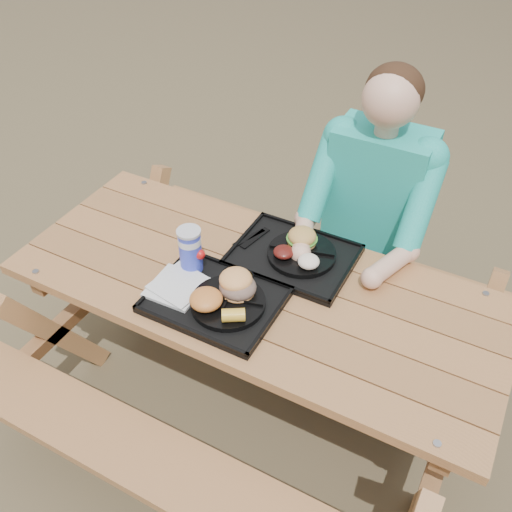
% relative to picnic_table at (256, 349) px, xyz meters
% --- Properties ---
extents(ground, '(60.00, 60.00, 0.00)m').
position_rel_picnic_table_xyz_m(ground, '(0.00, 0.00, -0.38)').
color(ground, '#999999').
rests_on(ground, ground).
extents(picnic_table, '(1.80, 1.49, 0.75)m').
position_rel_picnic_table_xyz_m(picnic_table, '(0.00, 0.00, 0.00)').
color(picnic_table, '#999999').
rests_on(picnic_table, ground).
extents(tray_near, '(0.45, 0.35, 0.02)m').
position_rel_picnic_table_xyz_m(tray_near, '(-0.08, -0.15, 0.39)').
color(tray_near, black).
rests_on(tray_near, picnic_table).
extents(tray_far, '(0.45, 0.35, 0.02)m').
position_rel_picnic_table_xyz_m(tray_far, '(0.06, 0.18, 0.39)').
color(tray_far, black).
rests_on(tray_far, picnic_table).
extents(plate_near, '(0.26, 0.26, 0.02)m').
position_rel_picnic_table_xyz_m(plate_near, '(-0.02, -0.16, 0.41)').
color(plate_near, black).
rests_on(plate_near, tray_near).
extents(plate_far, '(0.26, 0.26, 0.02)m').
position_rel_picnic_table_xyz_m(plate_far, '(0.09, 0.19, 0.41)').
color(plate_far, black).
rests_on(plate_far, tray_far).
extents(napkin_stack, '(0.19, 0.19, 0.02)m').
position_rel_picnic_table_xyz_m(napkin_stack, '(-0.23, -0.18, 0.41)').
color(napkin_stack, silver).
rests_on(napkin_stack, tray_near).
extents(soda_cup, '(0.08, 0.08, 0.17)m').
position_rel_picnic_table_xyz_m(soda_cup, '(-0.24, -0.06, 0.48)').
color(soda_cup, '#1B2CCD').
rests_on(soda_cup, tray_near).
extents(condiment_bbq, '(0.05, 0.05, 0.03)m').
position_rel_picnic_table_xyz_m(condiment_bbq, '(-0.09, -0.04, 0.41)').
color(condiment_bbq, black).
rests_on(condiment_bbq, tray_near).
extents(condiment_mustard, '(0.05, 0.05, 0.03)m').
position_rel_picnic_table_xyz_m(condiment_mustard, '(-0.02, -0.02, 0.41)').
color(condiment_mustard, yellow).
rests_on(condiment_mustard, tray_near).
extents(sandwich, '(0.12, 0.12, 0.13)m').
position_rel_picnic_table_xyz_m(sandwich, '(-0.01, -0.11, 0.48)').
color(sandwich, '#F8A357').
rests_on(sandwich, plate_near).
extents(mac_cheese, '(0.11, 0.11, 0.06)m').
position_rel_picnic_table_xyz_m(mac_cheese, '(-0.08, -0.21, 0.44)').
color(mac_cheese, orange).
rests_on(mac_cheese, plate_near).
extents(corn_cob, '(0.11, 0.11, 0.05)m').
position_rel_picnic_table_xyz_m(corn_cob, '(0.04, -0.23, 0.44)').
color(corn_cob, yellow).
rests_on(corn_cob, plate_near).
extents(cutlery_far, '(0.06, 0.15, 0.01)m').
position_rel_picnic_table_xyz_m(cutlery_far, '(-0.11, 0.20, 0.40)').
color(cutlery_far, black).
rests_on(cutlery_far, tray_far).
extents(burger, '(0.11, 0.11, 0.10)m').
position_rel_picnic_table_xyz_m(burger, '(0.07, 0.24, 0.46)').
color(burger, '#C99247').
rests_on(burger, plate_far).
extents(baked_beans, '(0.08, 0.08, 0.04)m').
position_rel_picnic_table_xyz_m(baked_beans, '(0.04, 0.14, 0.43)').
color(baked_beans, '#571511').
rests_on(baked_beans, plate_far).
extents(potato_salad, '(0.08, 0.08, 0.04)m').
position_rel_picnic_table_xyz_m(potato_salad, '(0.15, 0.13, 0.44)').
color(potato_salad, white).
rests_on(potato_salad, plate_far).
extents(diner, '(0.48, 0.84, 1.28)m').
position_rel_picnic_table_xyz_m(diner, '(0.23, 0.60, 0.27)').
color(diner, teal).
rests_on(diner, ground).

